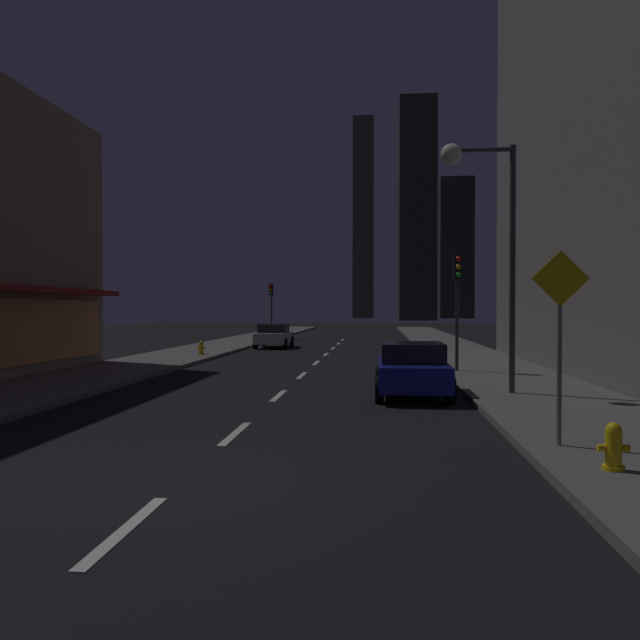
{
  "coord_description": "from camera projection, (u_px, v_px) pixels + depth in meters",
  "views": [
    {
      "loc": [
        2.68,
        -8.47,
        2.36
      ],
      "look_at": [
        0.0,
        20.67,
        1.85
      ],
      "focal_mm": 35.44,
      "sensor_mm": 36.0,
      "label": 1
    }
  ],
  "objects": [
    {
      "name": "skyscraper_distant_tall",
      "position": [
        363.0,
        219.0,
        160.21
      ],
      "size": [
        5.25,
        5.57,
        50.72
      ],
      "primitive_type": "cube",
      "color": "#4D493A",
      "rests_on": "ground"
    },
    {
      "name": "street_lamp_right",
      "position": [
        481.0,
        206.0,
        16.62
      ],
      "size": [
        1.96,
        0.56,
        6.58
      ],
      "color": "#38383D",
      "rests_on": "sidewalk_right"
    },
    {
      "name": "sidewalk_right",
      "position": [
        446.0,
        345.0,
        39.93
      ],
      "size": [
        4.0,
        76.0,
        0.15
      ],
      "primitive_type": "cube",
      "color": "#605E59",
      "rests_on": "ground"
    },
    {
      "name": "sidewalk_left",
      "position": [
        229.0,
        344.0,
        41.22
      ],
      "size": [
        4.0,
        76.0,
        0.15
      ],
      "primitive_type": "cube",
      "color": "#605E59",
      "rests_on": "ground"
    },
    {
      "name": "skyscraper_distant_mid",
      "position": [
        417.0,
        210.0,
        131.04
      ],
      "size": [
        7.62,
        7.59,
        45.79
      ],
      "primitive_type": "cube",
      "color": "#2F2D23",
      "rests_on": "ground"
    },
    {
      "name": "skyscraper_distant_short",
      "position": [
        455.0,
        249.0,
        160.04
      ],
      "size": [
        8.39,
        8.53,
        35.22
      ],
      "primitive_type": "cube",
      "color": "#2F2D23",
      "rests_on": "ground"
    },
    {
      "name": "car_parked_near",
      "position": [
        412.0,
        369.0,
        17.08
      ],
      "size": [
        1.98,
        4.24,
        1.45
      ],
      "color": "navy",
      "rests_on": "ground"
    },
    {
      "name": "traffic_light_far_left",
      "position": [
        271.0,
        298.0,
        48.48
      ],
      "size": [
        0.32,
        0.48,
        4.2
      ],
      "color": "#2D2D2D",
      "rests_on": "sidewalk_left"
    },
    {
      "name": "car_parked_far",
      "position": [
        274.0,
        336.0,
        38.25
      ],
      "size": [
        1.98,
        4.24,
        1.45
      ],
      "color": "silver",
      "rests_on": "ground"
    },
    {
      "name": "pedestrian_crossing_sign",
      "position": [
        560.0,
        330.0,
        10.17
      ],
      "size": [
        0.91,
        0.08,
        3.15
      ],
      "color": "slate",
      "rests_on": "sidewalk_right"
    },
    {
      "name": "fire_hydrant_far_left",
      "position": [
        201.0,
        348.0,
        30.71
      ],
      "size": [
        0.42,
        0.3,
        0.65
      ],
      "color": "gold",
      "rests_on": "sidewalk_left"
    },
    {
      "name": "lane_marking_center",
      "position": [
        316.0,
        363.0,
        27.43
      ],
      "size": [
        0.16,
        43.8,
        0.01
      ],
      "color": "silver",
      "rests_on": "ground"
    },
    {
      "name": "ground_plane",
      "position": [
        336.0,
        346.0,
        40.58
      ],
      "size": [
        78.0,
        136.0,
        0.1
      ],
      "primitive_type": "cube",
      "color": "black"
    },
    {
      "name": "traffic_light_near_right",
      "position": [
        458.0,
        286.0,
        22.42
      ],
      "size": [
        0.32,
        0.48,
        4.2
      ],
      "color": "#2D2D2D",
      "rests_on": "sidewalk_right"
    },
    {
      "name": "fire_hydrant_yellow_near",
      "position": [
        613.0,
        448.0,
        8.65
      ],
      "size": [
        0.42,
        0.3,
        0.65
      ],
      "color": "yellow",
      "rests_on": "sidewalk_right"
    }
  ]
}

